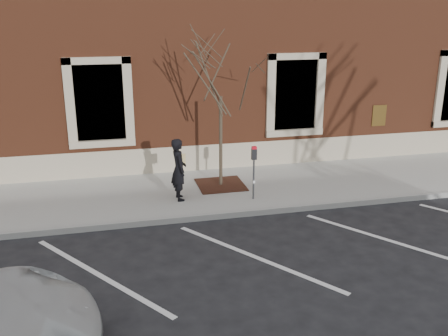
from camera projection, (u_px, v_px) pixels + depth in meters
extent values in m
plane|color=#28282B|center=(230.00, 217.00, 12.52)|extent=(120.00, 120.00, 0.00)
cube|color=#AAA89F|center=(215.00, 190.00, 14.12)|extent=(40.00, 3.50, 0.15)
cube|color=#9E9E99|center=(230.00, 215.00, 12.45)|extent=(40.00, 0.12, 0.15)
cube|color=brown|center=(179.00, 37.00, 18.49)|extent=(40.00, 8.50, 8.00)
cube|color=tan|center=(202.00, 157.00, 15.63)|extent=(40.00, 0.06, 0.80)
cube|color=black|center=(100.00, 102.00, 14.51)|extent=(1.40, 0.30, 2.20)
cube|color=tan|center=(103.00, 143.00, 14.72)|extent=(1.90, 0.20, 0.20)
cube|color=black|center=(293.00, 94.00, 15.84)|extent=(1.40, 0.30, 2.20)
cube|color=tan|center=(294.00, 132.00, 16.05)|extent=(1.90, 0.20, 0.20)
imported|color=black|center=(179.00, 169.00, 13.03)|extent=(0.45, 0.64, 1.65)
cylinder|color=#595B60|center=(254.00, 179.00, 13.13)|extent=(0.05, 0.05, 1.10)
cube|color=black|center=(254.00, 154.00, 12.92)|extent=(0.13, 0.10, 0.28)
cube|color=red|center=(254.00, 148.00, 12.86)|extent=(0.12, 0.09, 0.07)
cube|color=white|center=(254.00, 182.00, 13.10)|extent=(0.05, 0.00, 0.08)
cube|color=#411C14|center=(221.00, 185.00, 14.32)|extent=(1.31, 1.31, 0.03)
cylinder|color=#483A2B|center=(221.00, 142.00, 13.93)|extent=(0.09, 0.09, 2.57)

